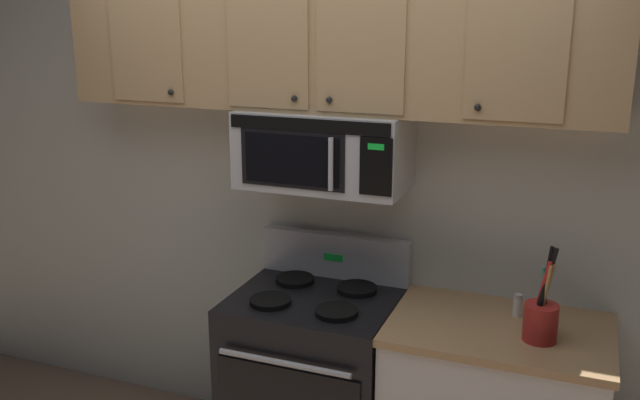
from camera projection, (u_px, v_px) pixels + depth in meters
The scene contains 6 objects.
back_wall at pixel (342, 185), 3.45m from camera, with size 5.20×0.10×2.70m, color silver.
stove_range at pixel (315, 380), 3.36m from camera, with size 0.76×0.69×1.12m.
over_range_microwave at pixel (324, 149), 3.17m from camera, with size 0.76×0.43×0.35m.
upper_cabinets at pixel (327, 48), 3.08m from camera, with size 2.50×0.36×0.55m.
utensil_crock_red at pixel (541, 318), 2.79m from camera, with size 0.14×0.14×0.40m.
salt_shaker at pixel (518, 305), 3.03m from camera, with size 0.04×0.04×0.10m.
Camera 1 is at (1.12, -2.37, 2.19)m, focal length 39.22 mm.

